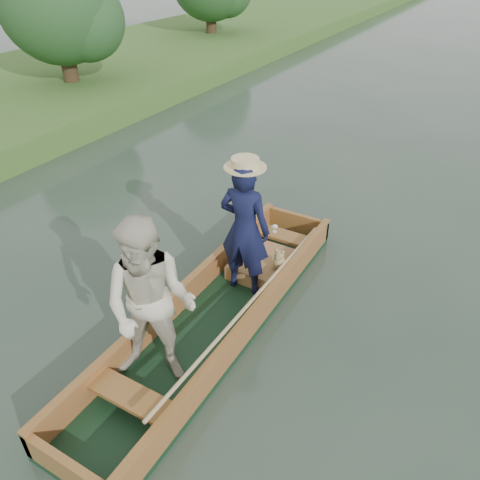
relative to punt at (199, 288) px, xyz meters
The scene contains 3 objects.
ground 0.83m from the punt, 82.90° to the left, with size 120.00×120.00×0.00m, color #283D30.
trees_far 12.47m from the punt, 106.04° to the left, with size 22.74×12.03×4.32m.
punt is the anchor object (origin of this frame).
Camera 1 is at (2.49, -3.73, 4.23)m, focal length 35.00 mm.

